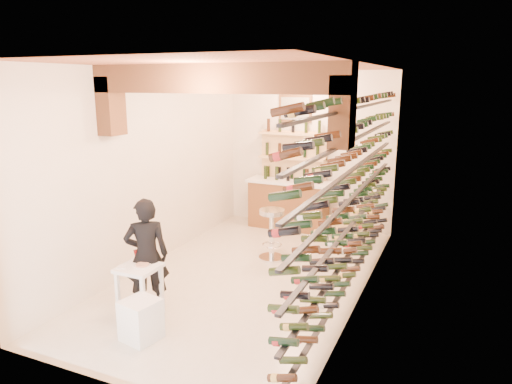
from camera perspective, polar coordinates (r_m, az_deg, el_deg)
ground at (r=7.47m, az=-0.94°, el=-10.24°), size 6.00×6.00×0.00m
room_shell at (r=6.66m, az=-1.96°, el=6.97°), size 3.52×6.02×3.21m
wine_rack at (r=6.52m, az=11.31°, el=0.33°), size 0.32×5.70×2.56m
back_counter at (r=9.73m, az=3.97°, el=-1.33°), size 1.70×0.62×1.29m
back_shelving at (r=9.82m, az=4.51°, el=2.58°), size 1.40×0.31×2.73m
tasting_table at (r=6.24m, az=-14.04°, el=-9.83°), size 0.49×0.49×0.85m
white_stool at (r=5.88m, az=-13.84°, el=-14.87°), size 0.46×0.46×0.49m
person at (r=6.31m, az=-13.17°, el=-7.57°), size 0.68×0.63×1.55m
chrome_barstool at (r=8.02m, az=1.95°, el=-4.70°), size 0.45×0.45×0.88m
crate_lower at (r=9.04m, az=10.93°, el=-5.16°), size 0.61×0.49×0.32m
crate_upper at (r=8.95m, az=11.01°, el=-3.39°), size 0.52×0.44×0.26m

